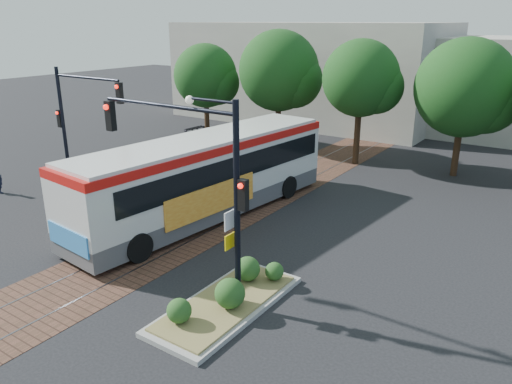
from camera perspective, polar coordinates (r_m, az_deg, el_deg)
ground at (r=18.96m, az=-13.18°, el=-6.99°), size 120.00×120.00×0.00m
trackbed at (r=21.58m, az=-5.42°, el=-3.26°), size 3.60×40.00×0.02m
tree_row at (r=30.23m, az=11.67°, el=12.37°), size 26.40×5.60×7.67m
warehouses at (r=42.42m, az=16.11°, el=12.43°), size 40.00×13.00×8.00m
city_bus at (r=21.53m, az=-5.60°, el=2.21°), size 4.08×13.38×3.52m
traffic_island at (r=15.29m, az=-3.13°, el=-11.79°), size 2.20×5.20×1.13m
signal_pole_main at (r=14.38m, az=-6.22°, el=2.76°), size 5.49×0.46×6.00m
signal_pole_left at (r=26.52m, az=-19.94°, el=8.59°), size 4.99×0.34×6.00m
parked_car at (r=32.61m, az=-4.25°, el=5.76°), size 4.97×2.36×1.40m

